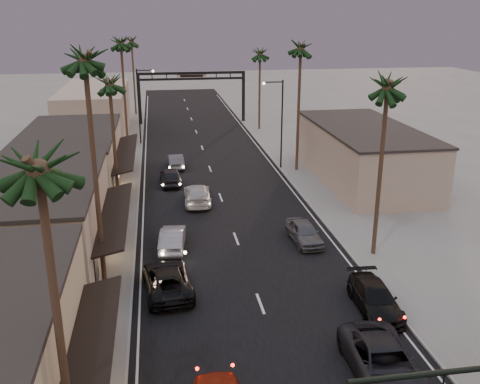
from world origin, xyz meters
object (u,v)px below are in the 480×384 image
object	(u,v)px
arch	(192,84)
curbside_black	(375,298)
streetlight_right	(279,117)
streetlight_left	(141,100)
oncoming_pickup	(167,280)
palm_la	(37,156)
oncoming_silver	(172,238)
palm_lb	(84,52)
palm_far	(131,39)
palm_rb	(301,44)
palm_ra	(388,80)
palm_lc	(109,78)
palm_ld	(121,40)
curbside_near	(384,363)
palm_rc	(260,51)

from	to	relation	value
arch	curbside_black	size ratio (longest dim) A/B	3.05
streetlight_right	streetlight_left	size ratio (longest dim) A/B	1.00
streetlight_right	curbside_black	xyz separation A→B (m)	(-0.96, -27.60, -4.61)
oncoming_pickup	palm_la	bearing A→B (deg)	68.15
oncoming_silver	palm_lb	bearing A→B (deg)	57.37
palm_lb	oncoming_pickup	size ratio (longest dim) A/B	2.75
oncoming_pickup	streetlight_left	bearing A→B (deg)	-92.54
streetlight_left	palm_far	world-z (taller)	palm_far
palm_rb	oncoming_silver	distance (m)	24.39
palm_ra	oncoming_pickup	distance (m)	17.55
palm_lc	oncoming_silver	size ratio (longest dim) A/B	2.71
streetlight_left	palm_lb	world-z (taller)	palm_lb
palm_lb	palm_ld	distance (m)	33.01
streetlight_left	palm_ld	world-z (taller)	palm_ld
palm_rb	curbside_near	size ratio (longest dim) A/B	2.39
oncoming_silver	curbside_black	world-z (taller)	oncoming_silver
oncoming_pickup	curbside_near	size ratio (longest dim) A/B	0.93
streetlight_left	curbside_near	size ratio (longest dim) A/B	1.51
streetlight_right	palm_ld	size ratio (longest dim) A/B	0.63
streetlight_left	palm_rc	distance (m)	17.42
palm_rc	oncoming_pickup	bearing A→B (deg)	-107.65
palm_ra	palm_far	size ratio (longest dim) A/B	1.00
palm_la	streetlight_left	bearing A→B (deg)	88.04
palm_lb	arch	bearing A→B (deg)	79.84
palm_ld	palm_rb	size ratio (longest dim) A/B	1.00
palm_ld	oncoming_pickup	xyz separation A→B (m)	(3.57, -33.85, -11.65)
palm_lc	palm_ld	world-z (taller)	palm_ld
palm_lc	palm_far	size ratio (longest dim) A/B	0.92
palm_lc	palm_rc	world-z (taller)	same
palm_ra	oncoming_silver	bearing A→B (deg)	166.82
palm_ld	palm_ra	bearing A→B (deg)	-60.98
palm_ra	oncoming_silver	distance (m)	17.20
oncoming_pickup	curbside_near	xyz separation A→B (m)	(9.11, -9.24, 0.06)
palm_la	palm_lc	xyz separation A→B (m)	(-0.00, 27.00, -0.97)
streetlight_right	palm_ld	bearing A→B (deg)	147.21
palm_far	oncoming_pickup	world-z (taller)	palm_far
arch	palm_rb	xyz separation A→B (m)	(8.60, -26.00, 6.88)
arch	palm_lb	size ratio (longest dim) A/B	1.00
palm_la	oncoming_pickup	distance (m)	16.56
curbside_near	streetlight_left	bearing A→B (deg)	105.80
curbside_black	palm_ra	bearing A→B (deg)	71.04
palm_la	palm_far	xyz separation A→B (m)	(0.30, 69.00, 0.00)
streetlight_left	palm_la	size ratio (longest dim) A/B	0.68
palm_ra	palm_rc	xyz separation A→B (m)	(0.00, 40.00, -0.97)
arch	palm_ra	xyz separation A→B (m)	(8.60, -46.00, 5.91)
streetlight_right	palm_rc	bearing A→B (deg)	84.95
arch	curbside_black	bearing A→B (deg)	-83.54
oncoming_pickup	curbside_near	bearing A→B (deg)	129.11
streetlight_right	palm_rb	distance (m)	7.35
palm_rc	curbside_black	world-z (taller)	palm_rc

